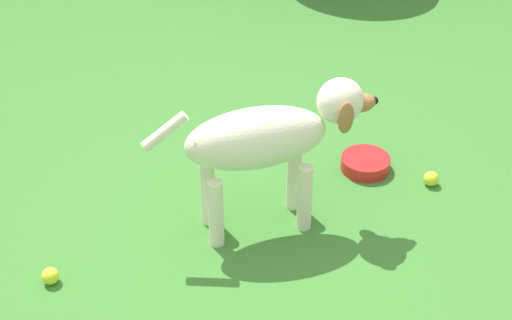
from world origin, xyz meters
name	(u,v)px	position (x,y,z in m)	size (l,w,h in m)	color
ground	(243,247)	(0.00, 0.00, 0.00)	(14.00, 14.00, 0.00)	#38722D
dog	(270,138)	(-0.11, -0.15, 0.41)	(0.91, 0.34, 0.62)	silver
tennis_ball_1	(431,179)	(-0.84, -0.36, 0.03)	(0.07, 0.07, 0.07)	yellow
tennis_ball_2	(50,276)	(0.73, 0.15, 0.03)	(0.07, 0.07, 0.07)	#C9DC2E
water_bowl	(365,163)	(-0.58, -0.49, 0.03)	(0.22, 0.22, 0.06)	red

